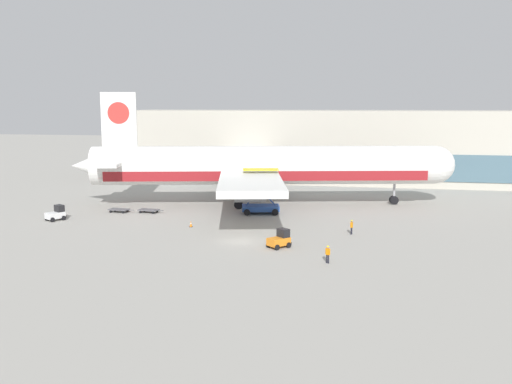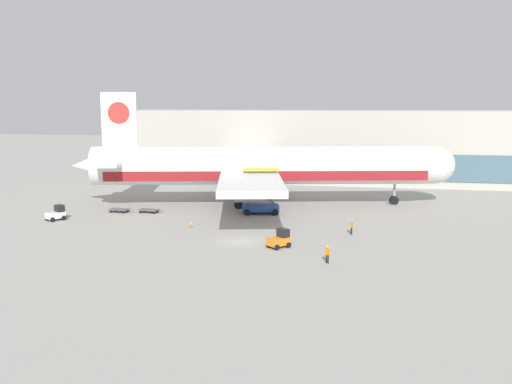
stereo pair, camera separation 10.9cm
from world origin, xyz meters
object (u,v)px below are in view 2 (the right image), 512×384
airplane_main (261,167)px  baggage_tug_foreground (280,239)px  scissor_lift_loader (261,197)px  baggage_dolly_second (149,210)px  ground_crew_far (327,253)px  ground_crew_near (352,226)px  baggage_tug_mid (56,214)px  traffic_cone_near (191,224)px  baggage_dolly_lead (119,210)px

airplane_main → baggage_tug_foreground: size_ratio=20.68×
scissor_lift_loader → baggage_dolly_second: scissor_lift_loader is taller
scissor_lift_loader → ground_crew_far: scissor_lift_loader is taller
airplane_main → ground_crew_near: size_ratio=32.78×
scissor_lift_loader → ground_crew_far: (11.03, -23.75, -1.29)m
scissor_lift_loader → baggage_tug_mid: bearing=-171.8°
traffic_cone_near → ground_crew_near: bearing=-1.0°
ground_crew_near → ground_crew_far: bearing=-170.7°
baggage_tug_mid → baggage_dolly_lead: bearing=-9.6°
airplane_main → ground_crew_near: 23.06m
baggage_dolly_second → ground_crew_near: ground_crew_near is taller
baggage_tug_mid → ground_crew_near: baggage_tug_mid is taller
traffic_cone_near → baggage_tug_foreground: bearing=-32.9°
baggage_dolly_second → scissor_lift_loader: bearing=14.4°
scissor_lift_loader → traffic_cone_near: bearing=-136.3°
baggage_tug_foreground → baggage_dolly_lead: 29.87m
ground_crew_far → baggage_dolly_lead: bearing=0.2°
airplane_main → baggage_tug_mid: bearing=-158.6°
baggage_tug_foreground → airplane_main: bearing=56.6°
baggage_tug_foreground → ground_crew_near: (7.39, 7.76, 0.15)m
airplane_main → scissor_lift_loader: (1.26, -6.70, -3.51)m
scissor_lift_loader → baggage_tug_mid: size_ratio=2.23×
baggage_dolly_lead → baggage_dolly_second: same height
airplane_main → traffic_cone_near: 18.90m
baggage_dolly_second → traffic_cone_near: size_ratio=4.80×
baggage_dolly_lead → ground_crew_far: (30.98, -20.70, 0.65)m
baggage_tug_mid → ground_crew_far: bearing=-79.9°
traffic_cone_near → baggage_dolly_second: bearing=137.8°
ground_crew_near → ground_crew_far: ground_crew_far is taller
ground_crew_near → baggage_tug_mid: bearing=106.3°
baggage_dolly_second → traffic_cone_near: 11.75m
airplane_main → traffic_cone_near: size_ratio=73.22×
baggage_tug_foreground → baggage_tug_mid: same height
ground_crew_near → traffic_cone_near: (-19.92, 0.34, -0.64)m
scissor_lift_loader → baggage_tug_mid: scissor_lift_loader is taller
airplane_main → baggage_tug_foreground: (6.83, -25.27, -4.96)m
scissor_lift_loader → baggage_dolly_lead: (-19.95, -3.05, -1.94)m
baggage_tug_foreground → baggage_dolly_second: (-21.23, 15.99, -0.49)m
scissor_lift_loader → ground_crew_near: size_ratio=3.59×
baggage_tug_foreground → ground_crew_near: baggage_tug_foreground is taller
ground_crew_near → ground_crew_far: (-1.93, -12.95, 0.01)m
ground_crew_far → traffic_cone_near: ground_crew_far is taller
baggage_dolly_lead → baggage_dolly_second: bearing=11.4°
baggage_dolly_second → ground_crew_near: 29.79m
baggage_tug_foreground → baggage_dolly_lead: baggage_tug_foreground is taller
airplane_main → baggage_tug_foreground: airplane_main is taller
baggage_tug_mid → baggage_dolly_lead: (5.80, 6.81, -0.49)m
baggage_dolly_lead → ground_crew_near: 33.82m
scissor_lift_loader → baggage_tug_foreground: 19.44m
airplane_main → ground_crew_far: bearing=-80.7°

